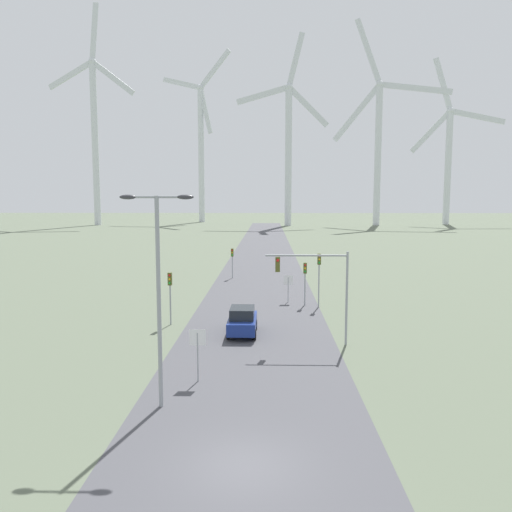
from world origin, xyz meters
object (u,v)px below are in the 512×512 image
Objects in this scene: wind_turbine_far_left at (95,128)px; traffic_light_post_mid_right at (319,268)px; traffic_light_mast_overhead at (318,278)px; stop_sign_far at (288,284)px; wind_turbine_right at (378,138)px; traffic_light_post_mid_left at (232,256)px; traffic_light_post_near_left at (170,287)px; wind_turbine_far_right at (449,154)px; streetlamp at (158,274)px; wind_turbine_center at (288,142)px; wind_turbine_left at (201,142)px; traffic_light_post_near_right at (305,274)px; car_approaching at (242,321)px; stop_sign_near at (198,345)px.

traffic_light_post_mid_right is at bearing -64.08° from wind_turbine_far_left.
traffic_light_mast_overhead is 154.59m from wind_turbine_far_left.
wind_turbine_right is (34.81, 127.74, 27.47)m from stop_sign_far.
traffic_light_mast_overhead is (7.04, -25.58, 1.69)m from traffic_light_post_mid_left.
traffic_light_post_near_left is 146.98m from wind_turbine_far_left.
wind_turbine_far_left is 1.28× the size of wind_turbine_far_right.
traffic_light_post_mid_right is at bearing 28.81° from traffic_light_post_near_left.
traffic_light_post_mid_left is at bearing -118.68° from wind_turbine_far_right.
wind_turbine_far_right is (25.61, 6.24, -4.70)m from wind_turbine_right.
stop_sign_far is at bearing 142.36° from traffic_light_post_mid_right.
streetlamp is 0.16× the size of wind_turbine_far_right.
wind_turbine_far_left is (-54.19, 113.55, 29.86)m from traffic_light_post_mid_left.
traffic_light_mast_overhead reaches higher than stop_sign_far.
traffic_light_post_near_left is at bearing -95.81° from wind_turbine_center.
streetlamp is at bearing -94.35° from wind_turbine_center.
wind_turbine_far_right reaches higher than streetlamp.
wind_turbine_left reaches higher than streetlamp.
traffic_light_post_near_right is 0.05× the size of wind_turbine_far_left.
wind_turbine_right is at bearing 74.63° from streetlamp.
traffic_light_post_near_left is 0.91× the size of car_approaching.
traffic_light_post_near_right is 0.06× the size of wind_turbine_left.
traffic_light_post_mid_left is at bearing 89.09° from streetlamp.
traffic_light_post_near_right is at bearing 148.03° from traffic_light_post_mid_right.
traffic_light_post_near_left is at bearing -137.27° from stop_sign_far.
car_approaching is 0.07× the size of wind_turbine_center.
traffic_light_post_near_left is 6.04m from car_approaching.
car_approaching is at bearing -84.25° from traffic_light_post_mid_left.
stop_sign_far is 0.57× the size of car_approaching.
stop_sign_near is 18.96m from traffic_light_post_near_right.
stop_sign_far reaches higher than car_approaching.
wind_turbine_far_left reaches higher than wind_turbine_far_right.
stop_sign_far is 0.04× the size of wind_turbine_far_right.
streetlamp is at bearing -111.59° from stop_sign_near.
wind_turbine_left reaches higher than stop_sign_near.
traffic_light_post_mid_left is (0.56, 34.94, -3.29)m from streetlamp.
wind_turbine_far_left is at bearing -179.27° from wind_turbine_right.
traffic_light_post_mid_left is 141.05m from wind_turbine_left.
traffic_light_post_mid_right is 0.07× the size of wind_turbine_right.
traffic_light_post_near_left is 0.05× the size of wind_turbine_far_left.
wind_turbine_left is 0.93× the size of wind_turbine_right.
traffic_light_post_near_left is 12.10m from traffic_light_post_near_right.
wind_turbine_left is (-18.71, 157.55, 27.53)m from traffic_light_post_near_left.
wind_turbine_far_right reaches higher than traffic_light_post_near_right.
streetlamp is 2.42× the size of traffic_light_post_near_left.
traffic_light_post_near_right is (7.68, 20.77, -3.12)m from streetlamp.
stop_sign_far is 127.00m from wind_turbine_center.
traffic_light_post_near_right is 149.12m from wind_turbine_far_right.
wind_turbine_center is at bearing -170.08° from wind_turbine_far_right.
car_approaching is at bearing 75.90° from streetlamp.
wind_turbine_far_left is at bearing 110.64° from stop_sign_near.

